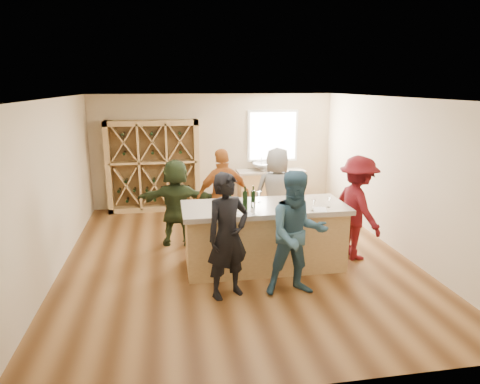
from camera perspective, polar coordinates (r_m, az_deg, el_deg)
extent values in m
cube|color=brown|center=(7.82, -0.48, -8.94)|extent=(6.00, 7.00, 0.10)
cube|color=white|center=(7.20, -0.53, 12.81)|extent=(6.00, 7.00, 0.10)
cube|color=beige|center=(10.84, -3.52, 5.54)|extent=(6.00, 0.10, 2.80)
cube|color=beige|center=(4.07, 7.63, -9.41)|extent=(6.00, 0.10, 2.80)
cube|color=beige|center=(7.53, -24.07, 0.49)|extent=(0.10, 7.00, 2.80)
cube|color=beige|center=(8.41, 20.49, 2.15)|extent=(0.10, 7.00, 2.80)
cube|color=white|center=(10.97, 4.37, 7.48)|extent=(1.30, 0.06, 1.30)
cube|color=white|center=(10.94, 4.41, 7.45)|extent=(1.18, 0.01, 1.18)
cube|color=tan|center=(10.56, -11.46, 3.40)|extent=(2.20, 0.45, 2.20)
cube|color=tan|center=(10.93, 4.07, 0.41)|extent=(1.60, 0.58, 0.86)
cube|color=#A79A89|center=(10.83, 4.12, 2.78)|extent=(1.70, 0.62, 0.06)
imported|color=silver|center=(10.76, 3.09, 3.39)|extent=(0.54, 0.54, 0.19)
cylinder|color=silver|center=(10.92, 2.89, 3.86)|extent=(0.02, 0.02, 0.30)
cube|color=tan|center=(7.26, 3.22, -6.17)|extent=(2.60, 1.00, 1.00)
cube|color=#A79A89|center=(7.09, 3.28, -2.08)|extent=(2.72, 1.12, 0.08)
cylinder|color=black|center=(6.67, -1.72, -1.48)|extent=(0.09, 0.09, 0.28)
cylinder|color=black|center=(6.87, -1.44, -0.87)|extent=(0.10, 0.10, 0.32)
cylinder|color=black|center=(6.73, 0.68, -1.21)|extent=(0.09, 0.09, 0.31)
cylinder|color=black|center=(6.88, 1.77, -0.98)|extent=(0.08, 0.08, 0.29)
cone|color=white|center=(6.53, 1.79, -2.21)|extent=(0.10, 0.10, 0.20)
cone|color=white|center=(6.63, 5.73, -2.13)|extent=(0.07, 0.07, 0.17)
cone|color=white|center=(6.84, 9.75, -1.77)|extent=(0.08, 0.08, 0.18)
cone|color=white|center=(7.04, 7.44, -1.28)|extent=(0.07, 0.07, 0.16)
cone|color=white|center=(7.08, 11.75, -1.37)|extent=(0.06, 0.06, 0.16)
cube|color=white|center=(6.60, 0.77, -2.93)|extent=(0.32, 0.36, 0.00)
cube|color=white|center=(6.81, 6.23, -2.45)|extent=(0.24, 0.32, 0.00)
cube|color=white|center=(6.94, 10.59, -2.30)|extent=(0.28, 0.34, 0.00)
imported|color=black|center=(6.13, -1.65, -5.88)|extent=(0.81, 0.72, 1.84)
imported|color=#335972|center=(6.24, 7.65, -5.57)|extent=(0.90, 0.50, 1.85)
imported|color=#590F14|center=(7.76, 15.37, -2.07)|extent=(0.73, 1.26, 1.84)
imported|color=#994C19|center=(8.24, -2.25, -0.58)|extent=(1.18, 0.78, 1.85)
imported|color=slate|center=(8.45, 4.94, -0.27)|extent=(0.97, 0.71, 1.84)
imported|color=#263319|center=(8.22, -8.46, -1.38)|extent=(1.63, 0.85, 1.68)
cone|color=white|center=(7.23, 2.56, -0.67)|extent=(0.07, 0.07, 0.18)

